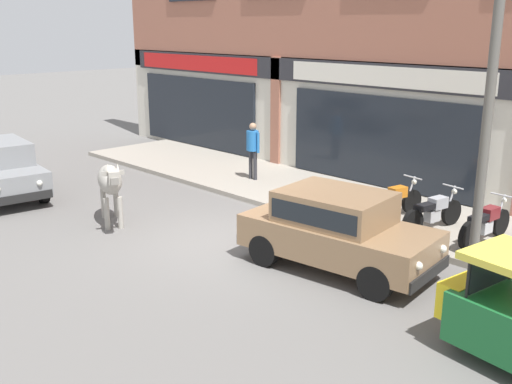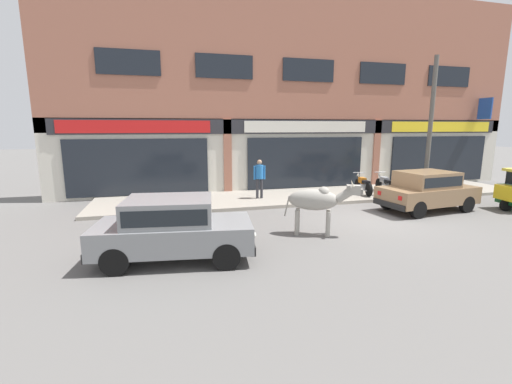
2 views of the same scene
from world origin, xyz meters
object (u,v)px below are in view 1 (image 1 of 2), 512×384
at_px(motorcycle_1, 433,212).
at_px(motorcycle_2, 485,224).
at_px(pedestrian, 253,145).
at_px(car_0, 337,227).
at_px(cow, 110,181).
at_px(utility_pole, 489,103).
at_px(motorcycle_0, 393,201).

relative_size(motorcycle_1, motorcycle_2, 0.99).
bearing_deg(motorcycle_2, pedestrian, 178.39).
bearing_deg(pedestrian, motorcycle_1, -2.81).
bearing_deg(car_0, motorcycle_1, 83.81).
xyz_separation_m(cow, motorcycle_1, (5.40, 4.47, -0.49)).
relative_size(cow, utility_pole, 0.34).
height_order(car_0, pedestrian, pedestrian).
bearing_deg(motorcycle_0, utility_pole, -21.73).
bearing_deg(cow, motorcycle_0, 46.43).
bearing_deg(cow, motorcycle_2, 35.02).
distance_m(motorcycle_0, motorcycle_2, 2.16).
height_order(cow, utility_pole, utility_pole).
xyz_separation_m(motorcycle_0, motorcycle_1, (1.05, -0.10, 0.00)).
distance_m(cow, car_0, 5.33).
distance_m(pedestrian, utility_pole, 7.46).
relative_size(cow, pedestrian, 1.24).
xyz_separation_m(car_0, utility_pole, (1.67, 2.01, 2.20)).
bearing_deg(motorcycle_2, motorcycle_1, -175.38).
bearing_deg(pedestrian, cow, -85.51).
xyz_separation_m(motorcycle_1, pedestrian, (-5.77, 0.28, 0.60)).
xyz_separation_m(motorcycle_1, utility_pole, (1.35, -0.86, 2.50)).
distance_m(cow, motorcycle_1, 7.02).
bearing_deg(utility_pole, motorcycle_2, 104.58).
distance_m(cow, utility_pole, 7.91).
bearing_deg(motorcycle_1, car_0, -96.19).
bearing_deg(motorcycle_0, cow, -133.57).
distance_m(motorcycle_2, utility_pole, 2.69).
xyz_separation_m(cow, car_0, (5.08, 1.59, -0.19)).
xyz_separation_m(car_0, motorcycle_1, (0.31, 2.88, -0.30)).
distance_m(motorcycle_0, utility_pole, 3.60).
relative_size(car_0, motorcycle_1, 2.07).
relative_size(cow, motorcycle_0, 1.10).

